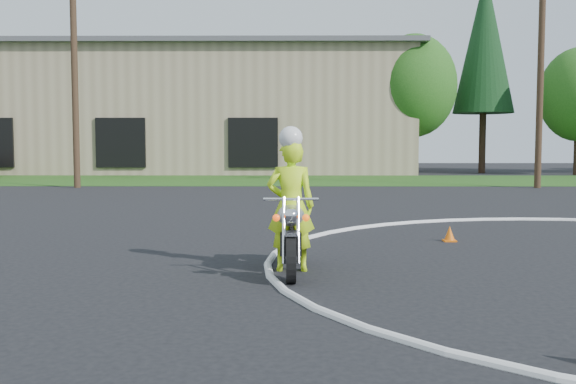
{
  "coord_description": "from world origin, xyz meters",
  "views": [
    {
      "loc": [
        -5.61,
        -6.78,
        1.85
      ],
      "look_at": [
        -5.69,
        3.48,
        1.1
      ],
      "focal_mm": 40.0,
      "sensor_mm": 36.0,
      "label": 1
    }
  ],
  "objects": [
    {
      "name": "utility_poles",
      "position": [
        5.0,
        21.0,
        5.2
      ],
      "size": [
        41.6,
        1.12,
        10.0
      ],
      "color": "#473321",
      "rests_on": "ground"
    },
    {
      "name": "warehouse",
      "position": [
        -18.0,
        39.99,
        4.16
      ],
      "size": [
        41.0,
        17.0,
        8.3
      ],
      "color": "tan",
      "rests_on": "ground"
    },
    {
      "name": "rider_primary_grp",
      "position": [
        -5.64,
        2.58,
        1.03
      ],
      "size": [
        0.71,
        0.47,
        2.13
      ],
      "rotation": [
        0.0,
        0.0,
        0.01
      ],
      "color": "#CBFF1A",
      "rests_on": "ground"
    },
    {
      "name": "primary_motorcycle",
      "position": [
        -5.64,
        2.44,
        0.56
      ],
      "size": [
        0.76,
        2.18,
        1.15
      ],
      "rotation": [
        0.0,
        0.0,
        0.01
      ],
      "color": "black",
      "rests_on": "ground"
    },
    {
      "name": "grass_strip",
      "position": [
        0.0,
        27.0,
        0.01
      ],
      "size": [
        120.0,
        10.0,
        0.02
      ],
      "primitive_type": "cube",
      "color": "#1E4714",
      "rests_on": "ground"
    }
  ]
}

